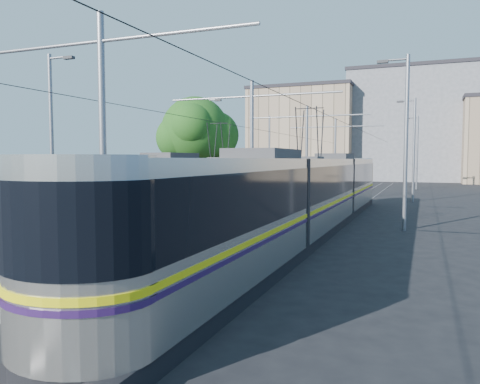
% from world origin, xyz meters
% --- Properties ---
extents(ground, '(160.00, 160.00, 0.00)m').
position_xyz_m(ground, '(0.00, 0.00, 0.00)').
color(ground, black).
rests_on(ground, ground).
extents(platform, '(4.00, 50.00, 0.30)m').
position_xyz_m(platform, '(0.00, 17.00, 0.15)').
color(platform, gray).
rests_on(platform, ground).
extents(tactile_strip_left, '(0.70, 50.00, 0.01)m').
position_xyz_m(tactile_strip_left, '(-1.45, 17.00, 0.30)').
color(tactile_strip_left, gray).
rests_on(tactile_strip_left, platform).
extents(tactile_strip_right, '(0.70, 50.00, 0.01)m').
position_xyz_m(tactile_strip_right, '(1.45, 17.00, 0.30)').
color(tactile_strip_right, gray).
rests_on(tactile_strip_right, platform).
extents(rails, '(8.71, 70.00, 0.03)m').
position_xyz_m(rails, '(0.00, 17.00, 0.02)').
color(rails, gray).
rests_on(rails, ground).
extents(track_arrow, '(1.20, 5.00, 0.01)m').
position_xyz_m(track_arrow, '(-3.60, -3.00, 0.01)').
color(track_arrow, silver).
rests_on(track_arrow, ground).
extents(tram_left, '(2.43, 29.59, 5.50)m').
position_xyz_m(tram_left, '(-3.60, 11.88, 1.71)').
color(tram_left, black).
rests_on(tram_left, ground).
extents(tram_right, '(2.43, 31.49, 5.50)m').
position_xyz_m(tram_right, '(3.60, 5.55, 1.86)').
color(tram_right, black).
rests_on(tram_right, ground).
extents(catenary, '(9.20, 70.00, 7.00)m').
position_xyz_m(catenary, '(0.00, 14.15, 4.52)').
color(catenary, gray).
rests_on(catenary, platform).
extents(street_lamps, '(15.18, 38.22, 8.00)m').
position_xyz_m(street_lamps, '(-0.00, 21.00, 4.18)').
color(street_lamps, gray).
rests_on(street_lamps, ground).
extents(shelter, '(0.82, 1.20, 2.49)m').
position_xyz_m(shelter, '(0.26, 13.35, 1.61)').
color(shelter, black).
rests_on(shelter, platform).
extents(tree, '(5.33, 4.92, 7.74)m').
position_xyz_m(tree, '(-6.70, 15.57, 5.23)').
color(tree, '#382314').
rests_on(tree, ground).
extents(building_left, '(16.32, 12.24, 14.69)m').
position_xyz_m(building_left, '(-10.00, 60.00, 7.36)').
color(building_left, tan).
rests_on(building_left, ground).
extents(building_centre, '(18.36, 14.28, 17.09)m').
position_xyz_m(building_centre, '(6.00, 64.00, 8.55)').
color(building_centre, gray).
rests_on(building_centre, ground).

